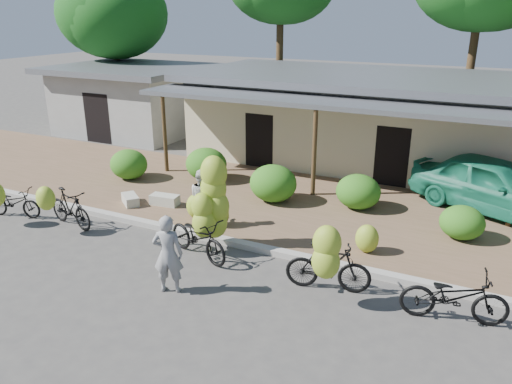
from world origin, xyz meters
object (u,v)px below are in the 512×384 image
Objects in this scene: bike_left at (67,207)px; bike_center at (205,218)px; teal_van at (494,185)px; vendor at (168,254)px; bike_far_right at (454,296)px; bike_far_left at (11,201)px; bystander at (202,197)px; tree_back_left at (111,11)px; sack_near at (165,200)px; bike_right at (328,263)px; sack_far at (130,200)px.

bike_center reaches higher than bike_left.
teal_van is (6.14, 5.67, -0.01)m from bike_center.
bike_left is at bearing -41.99° from vendor.
bike_far_right is at bearing -74.63° from bike_center.
bystander is (5.25, 1.82, 0.37)m from bike_far_left.
sack_near is (10.01, -9.80, -5.27)m from tree_back_left.
sack_near is at bearing 62.29° from bike_far_right.
bike_left is 0.88× the size of bike_far_right.
bike_right is 3.31m from vendor.
bike_center is 3.28m from bike_right.
bike_far_right is (18.37, -12.13, -5.02)m from tree_back_left.
bike_left is at bearing 113.12° from bike_center.
bike_far_left is 1.12× the size of bystander.
sack_far is 2.84m from bystander.
vendor is at bearing 93.00° from bike_far_right.
bike_center reaches higher than bike_far_left.
bike_far_left is at bearing 108.80° from bike_left.
bystander is (11.80, -10.51, -4.65)m from tree_back_left.
vendor is (12.89, -13.61, -4.68)m from tree_back_left.
bystander is at bearing 54.67° from bike_right.
bike_far_right is 2.45× the size of sack_near.
bike_left is 2.79m from sack_near.
bike_far_left is 2.32× the size of sack_far.
bike_left is at bearing 144.44° from teal_van.
bike_far_right is 8.68m from sack_near.
bike_right is 2.21× the size of sack_near.
tree_back_left is at bearing 44.41° from bike_far_right.
tree_back_left is 4.09× the size of bike_right.
vendor reaches higher than bike_left.
bike_right reaches higher than sack_near.
bike_left is 0.39× the size of teal_van.
bike_left is at bearing -123.84° from sack_near.
bike_left is at bearing -107.20° from sack_far.
bike_far_left is 0.72× the size of bike_center.
sack_near is 0.55× the size of bystander.
bike_right is at bearing -177.18° from bystander.
bike_far_right is 0.44× the size of teal_van.
teal_van is (10.34, 5.98, 0.32)m from bike_left.
bike_far_left is 2.05× the size of sack_near.
sack_near is at bearing -44.40° from tree_back_left.
bike_right is at bearing -22.81° from sack_near.
bike_far_right reaches higher than sack_far.
bystander is at bearing -84.09° from bike_far_left.
tree_back_left is 4.43× the size of vendor.
vendor is (-3.02, -1.33, 0.14)m from bike_right.
sack_near is 1.13× the size of sack_far.
bike_far_right is (5.70, -0.35, -0.41)m from bike_center.
bike_far_left is 9.36m from bike_right.
bystander is at bearing -6.20° from sack_far.
bike_far_right is 2.78× the size of sack_far.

